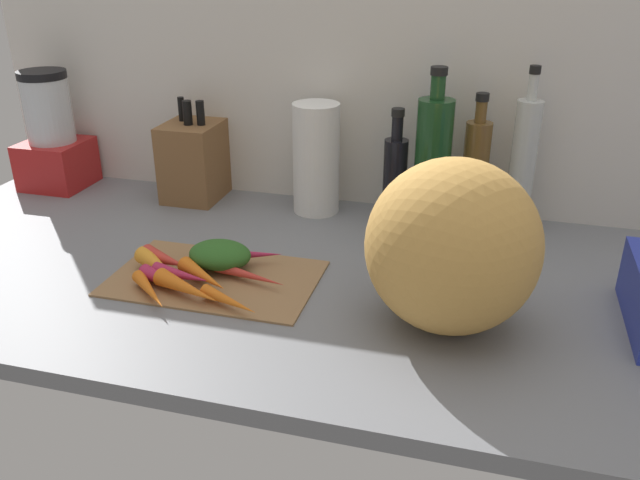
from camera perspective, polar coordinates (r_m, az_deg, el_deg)
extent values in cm
cube|color=slate|center=(124.41, -2.20, -3.18)|extent=(170.00, 80.00, 3.00)
cube|color=silver|center=(149.46, 2.13, 14.44)|extent=(170.00, 3.00, 60.00)
cube|color=#997047|center=(121.63, -9.09, -3.19)|extent=(37.24, 23.55, 0.80)
cone|color=orange|center=(121.93, -13.64, -2.40)|extent=(13.87, 11.36, 3.48)
cone|color=red|center=(124.77, -13.19, -1.68)|extent=(10.83, 6.49, 3.57)
cone|color=orange|center=(118.05, -10.03, -3.11)|extent=(12.32, 9.37, 3.05)
cone|color=orange|center=(114.36, -11.39, -4.15)|extent=(14.27, 8.37, 3.25)
cone|color=#B2264C|center=(119.27, -11.87, -3.01)|extent=(11.57, 4.52, 2.91)
cone|color=orange|center=(115.94, -14.50, -4.31)|extent=(10.99, 10.52, 2.35)
cone|color=#B2264C|center=(117.82, -13.06, -3.52)|extent=(12.69, 7.24, 2.84)
cone|color=orange|center=(110.35, -7.84, -5.28)|extent=(11.88, 6.79, 2.33)
cone|color=red|center=(118.05, -6.09, -3.09)|extent=(14.67, 5.69, 2.20)
cone|color=#B2264C|center=(124.47, -7.10, -1.29)|extent=(17.04, 8.20, 3.41)
ellipsoid|color=#2D6023|center=(123.18, -8.66, -1.27)|extent=(11.78, 9.07, 4.99)
ellipsoid|color=gold|center=(102.32, 11.38, -0.58)|extent=(26.89, 25.33, 27.63)
cube|color=brown|center=(158.64, -10.76, 6.81)|extent=(12.41, 16.09, 18.03)
cylinder|color=black|center=(157.58, -11.92, 11.04)|extent=(1.48, 1.48, 5.50)
cylinder|color=black|center=(153.81, -11.41, 10.76)|extent=(2.09, 2.09, 5.50)
cylinder|color=black|center=(153.12, -10.32, 10.78)|extent=(1.87, 1.87, 5.50)
cube|color=red|center=(176.53, -21.81, 6.15)|extent=(14.73, 14.73, 11.35)
cylinder|color=silver|center=(173.14, -22.51, 10.32)|extent=(11.05, 11.05, 15.29)
cylinder|color=black|center=(171.48, -22.98, 13.07)|extent=(11.27, 11.27, 1.80)
cylinder|color=white|center=(146.26, -0.33, 7.05)|extent=(10.34, 10.34, 24.53)
cylinder|color=black|center=(141.70, 6.48, 5.01)|extent=(5.07, 5.07, 18.51)
cylinder|color=black|center=(138.20, 6.71, 9.60)|extent=(2.38, 2.38, 4.98)
cylinder|color=black|center=(137.39, 6.78, 10.92)|extent=(2.74, 2.74, 1.60)
cylinder|color=#19421E|center=(138.95, 9.69, 6.37)|extent=(7.49, 7.49, 27.49)
cylinder|color=#19421E|center=(134.82, 10.18, 12.89)|extent=(2.97, 2.97, 4.79)
cylinder|color=black|center=(134.22, 10.29, 14.22)|extent=(3.42, 3.42, 1.60)
cylinder|color=brown|center=(142.74, 13.23, 5.50)|extent=(5.47, 5.47, 22.51)
cylinder|color=brown|center=(139.03, 13.77, 10.73)|extent=(2.33, 2.33, 4.38)
cylinder|color=black|center=(138.37, 13.90, 11.93)|extent=(2.68, 2.68, 1.60)
cylinder|color=silver|center=(142.99, 17.11, 6.11)|extent=(5.20, 5.20, 27.33)
cylinder|color=silver|center=(138.94, 17.96, 12.47)|extent=(1.93, 1.93, 5.24)
cylinder|color=black|center=(138.32, 18.15, 13.85)|extent=(2.22, 2.22, 1.60)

